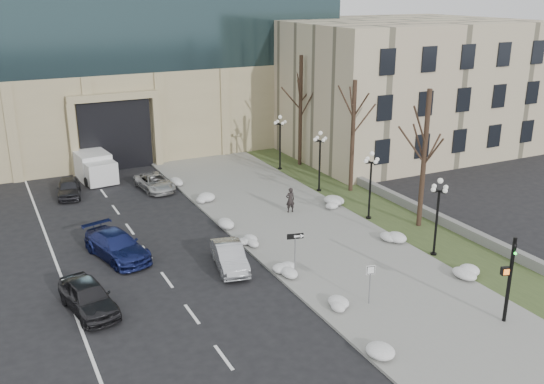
{
  "coord_description": "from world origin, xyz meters",
  "views": [
    {
      "loc": [
        -14.5,
        -18.57,
        14.86
      ],
      "look_at": [
        0.47,
        11.36,
        3.5
      ],
      "focal_mm": 40.0,
      "sensor_mm": 36.0,
      "label": 1
    }
  ],
  "objects": [
    {
      "name": "snow_clump_i",
      "position": [
        7.39,
        8.57,
        0.3
      ],
      "size": [
        1.1,
        1.6,
        0.36
      ],
      "primitive_type": "ellipsoid",
      "color": "silver",
      "rests_on": "sidewalk"
    },
    {
      "name": "classical_building",
      "position": [
        22.0,
        27.98,
        6.0
      ],
      "size": [
        22.0,
        18.12,
        12.0
      ],
      "color": "tan",
      "rests_on": "ground"
    },
    {
      "name": "pedestrian",
      "position": [
        4.12,
        15.87,
        1.0
      ],
      "size": [
        0.67,
        0.47,
        1.76
      ],
      "primitive_type": "imported",
      "rotation": [
        0.0,
        0.0,
        3.06
      ],
      "color": "black",
      "rests_on": "sidewalk"
    },
    {
      "name": "sidewalk",
      "position": [
        3.5,
        14.0,
        0.06
      ],
      "size": [
        9.0,
        40.0,
        0.12
      ],
      "primitive_type": "cube",
      "color": "gray",
      "rests_on": "ground"
    },
    {
      "name": "snow_clump_a",
      "position": [
        -0.88,
        -1.49,
        0.3
      ],
      "size": [
        1.1,
        1.6,
        0.36
      ],
      "primitive_type": "ellipsoid",
      "color": "silver",
      "rests_on": "sidewalk"
    },
    {
      "name": "snow_clump_f",
      "position": [
        -0.45,
        20.65,
        0.3
      ],
      "size": [
        1.1,
        1.6,
        0.36
      ],
      "primitive_type": "ellipsoid",
      "color": "silver",
      "rests_on": "sidewalk"
    },
    {
      "name": "ground",
      "position": [
        0.0,
        0.0,
        0.0
      ],
      "size": [
        160.0,
        160.0,
        0.0
      ],
      "primitive_type": "plane",
      "color": "black",
      "rests_on": "ground"
    },
    {
      "name": "curb",
      "position": [
        -1.0,
        14.0,
        0.07
      ],
      "size": [
        0.3,
        40.0,
        0.14
      ],
      "primitive_type": "cube",
      "color": "gray",
      "rests_on": "ground"
    },
    {
      "name": "car_d",
      "position": [
        -2.78,
        25.06,
        0.62
      ],
      "size": [
        2.52,
        4.65,
        1.24
      ],
      "primitive_type": "imported",
      "rotation": [
        0.0,
        0.0,
        0.11
      ],
      "color": "#B4B4B4",
      "rests_on": "ground"
    },
    {
      "name": "one_way_sign",
      "position": [
        -0.06,
        7.22,
        2.08
      ],
      "size": [
        0.93,
        0.39,
        2.52
      ],
      "rotation": [
        0.0,
        0.0,
        -0.25
      ],
      "color": "slate",
      "rests_on": "ground"
    },
    {
      "name": "lamppost_d",
      "position": [
        8.3,
        25.5,
        3.07
      ],
      "size": [
        1.18,
        1.18,
        4.76
      ],
      "color": "black",
      "rests_on": "ground"
    },
    {
      "name": "snow_clump_d",
      "position": [
        -0.87,
        11.85,
        0.3
      ],
      "size": [
        1.1,
        1.6,
        0.36
      ],
      "primitive_type": "ellipsoid",
      "color": "silver",
      "rests_on": "sidewalk"
    },
    {
      "name": "keep_sign",
      "position": [
        1.55,
        2.9,
        1.59
      ],
      "size": [
        0.46,
        0.14,
        2.16
      ],
      "rotation": [
        0.0,
        0.0,
        -0.21
      ],
      "color": "slate",
      "rests_on": "ground"
    },
    {
      "name": "snow_clump_j",
      "position": [
        7.41,
        15.4,
        0.3
      ],
      "size": [
        1.1,
        1.6,
        0.36
      ],
      "primitive_type": "ellipsoid",
      "color": "silver",
      "rests_on": "sidewalk"
    },
    {
      "name": "lamppost_a",
      "position": [
        8.3,
        6.0,
        3.07
      ],
      "size": [
        1.18,
        1.18,
        4.76
      ],
      "color": "black",
      "rests_on": "ground"
    },
    {
      "name": "snow_clump_g",
      "position": [
        -0.76,
        24.81,
        0.3
      ],
      "size": [
        1.1,
        1.6,
        0.36
      ],
      "primitive_type": "ellipsoid",
      "color": "silver",
      "rests_on": "sidewalk"
    },
    {
      "name": "car_b",
      "position": [
        -2.92,
        9.83,
        0.7
      ],
      "size": [
        2.24,
        4.42,
        1.39
      ],
      "primitive_type": "imported",
      "rotation": [
        0.0,
        0.0,
        -0.19
      ],
      "color": "#A3A6AB",
      "rests_on": "ground"
    },
    {
      "name": "lamppost_c",
      "position": [
        8.3,
        19.0,
        3.07
      ],
      "size": [
        1.18,
        1.18,
        4.76
      ],
      "color": "black",
      "rests_on": "ground"
    },
    {
      "name": "grass_strip",
      "position": [
        10.0,
        14.0,
        0.05
      ],
      "size": [
        4.0,
        40.0,
        0.1
      ],
      "primitive_type": "cube",
      "color": "#344422",
      "rests_on": "ground"
    },
    {
      "name": "snow_clump_c",
      "position": [
        -0.33,
        7.58,
        0.3
      ],
      "size": [
        1.1,
        1.6,
        0.36
      ],
      "primitive_type": "ellipsoid",
      "color": "silver",
      "rests_on": "sidewalk"
    },
    {
      "name": "box_truck",
      "position": [
        -6.45,
        30.77,
        1.06
      ],
      "size": [
        3.05,
        7.08,
        2.18
      ],
      "rotation": [
        0.0,
        0.0,
        0.1
      ],
      "color": "silver",
      "rests_on": "ground"
    },
    {
      "name": "car_a",
      "position": [
        -10.82,
        8.5,
        0.77
      ],
      "size": [
        2.56,
        4.76,
        1.54
      ],
      "primitive_type": "imported",
      "rotation": [
        0.0,
        0.0,
        0.17
      ],
      "color": "black",
      "rests_on": "ground"
    },
    {
      "name": "snow_clump_e",
      "position": [
        -0.68,
        15.59,
        0.3
      ],
      "size": [
        1.1,
        1.6,
        0.36
      ],
      "primitive_type": "ellipsoid",
      "color": "silver",
      "rests_on": "sidewalk"
    },
    {
      "name": "snow_clump_h",
      "position": [
        7.83,
        2.71,
        0.3
      ],
      "size": [
        1.1,
        1.6,
        0.36
      ],
      "primitive_type": "ellipsoid",
      "color": "silver",
      "rests_on": "sidewalk"
    },
    {
      "name": "lamppost_b",
      "position": [
        8.3,
        12.5,
        3.07
      ],
      "size": [
        1.18,
        1.18,
        4.76
      ],
      "color": "black",
      "rests_on": "ground"
    },
    {
      "name": "tree_mid",
      "position": [
        10.5,
        18.0,
        5.5
      ],
      "size": [
        3.2,
        3.2,
        8.5
      ],
      "color": "black",
      "rests_on": "ground"
    },
    {
      "name": "traffic_signal",
      "position": [
        6.19,
        -1.26,
        2.15
      ],
      "size": [
        0.74,
        0.98,
        4.33
      ],
      "rotation": [
        0.0,
        0.0,
        -0.31
      ],
      "color": "black",
      "rests_on": "ground"
    },
    {
      "name": "car_e",
      "position": [
        -8.91,
        26.44,
        0.68
      ],
      "size": [
        2.26,
        4.2,
        1.36
      ],
      "primitive_type": "imported",
      "rotation": [
        0.0,
        0.0,
        -0.17
      ],
      "color": "#29292E",
      "rests_on": "ground"
    },
    {
      "name": "car_c",
      "position": [
        -8.2,
        14.0,
        0.76
      ],
      "size": [
        3.42,
        5.62,
        1.52
      ],
      "primitive_type": "imported",
      "rotation": [
        0.0,
        0.0,
        0.26
      ],
      "color": "navy",
      "rests_on": "ground"
    },
    {
      "name": "tree_far",
      "position": [
        10.5,
        26.0,
        6.15
      ],
      "size": [
        3.2,
        3.2,
        9.5
      ],
      "color": "black",
      "rests_on": "ground"
    },
    {
      "name": "snow_clump_b",
      "position": [
        -0.32,
        2.92,
        0.3
      ],
      "size": [
        1.1,
        1.6,
        0.36
      ],
      "primitive_type": "ellipsoid",
      "color": "silver",
      "rests_on": "sidewalk"
    },
    {
      "name": "stone_wall",
      "position": [
        12.0,
        16.0,
        0.35
      ],
      "size": [
        0.5,
        30.0,
        0.7
      ],
      "primitive_type": "cube",
      "color": "slate",
      "rests_on": "ground"
    },
    {
      "name": "tree_near",
      "position": [
        10.5,
        10.0,
        5.83
      ],
      "size": [
        3.2,
        3.2,
        9.0
      ],
      "color": "black",
      "rests_on": "ground"
    }
  ]
}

